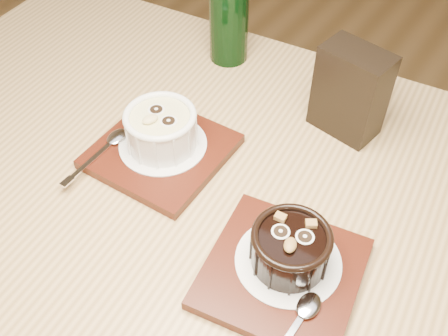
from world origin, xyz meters
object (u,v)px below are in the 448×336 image
object	(u,v)px
tray_left	(161,151)
ramekin_white	(161,128)
tray_right	(282,273)
table	(210,239)
ramekin_dark	(291,247)
condiment_stand	(350,92)
green_bottle	(229,8)

from	to	relation	value
tray_left	ramekin_white	world-z (taller)	ramekin_white
ramekin_white	tray_right	world-z (taller)	ramekin_white
table	tray_right	xyz separation A→B (m)	(0.14, -0.05, 0.10)
tray_left	ramekin_white	xyz separation A→B (m)	(-0.00, 0.01, 0.04)
ramekin_dark	condiment_stand	distance (m)	0.28
tray_left	condiment_stand	size ratio (longest dim) A/B	1.29
table	green_bottle	bearing A→B (deg)	119.26
tray_right	green_bottle	world-z (taller)	green_bottle
table	ramekin_white	bearing A→B (deg)	160.44
tray_right	ramekin_dark	xyz separation A→B (m)	(-0.00, 0.01, 0.04)
ramekin_white	condiment_stand	distance (m)	0.28
tray_left	ramekin_dark	bearing A→B (deg)	-14.82
ramekin_white	condiment_stand	world-z (taller)	condiment_stand
table	tray_right	distance (m)	0.18
tray_left	tray_right	distance (m)	0.26
table	condiment_stand	distance (m)	0.30
ramekin_white	ramekin_dark	xyz separation A→B (m)	(0.25, -0.07, -0.00)
tray_right	ramekin_dark	world-z (taller)	ramekin_dark
ramekin_dark	tray_left	bearing A→B (deg)	146.25
table	condiment_stand	size ratio (longest dim) A/B	9.09
ramekin_white	tray_right	size ratio (longest dim) A/B	0.58
tray_left	ramekin_dark	xyz separation A→B (m)	(0.25, -0.07, 0.04)
ramekin_white	green_bottle	size ratio (longest dim) A/B	0.41
table	tray_right	size ratio (longest dim) A/B	7.07
ramekin_dark	table	bearing A→B (deg)	147.77
ramekin_white	condiment_stand	size ratio (longest dim) A/B	0.75
ramekin_dark	ramekin_white	bearing A→B (deg)	144.97
ramekin_white	ramekin_dark	size ratio (longest dim) A/B	1.10
green_bottle	tray_right	bearing A→B (deg)	-48.15
tray_left	condiment_stand	world-z (taller)	condiment_stand
tray_right	tray_left	bearing A→B (deg)	162.24
condiment_stand	tray_right	bearing A→B (deg)	-79.23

